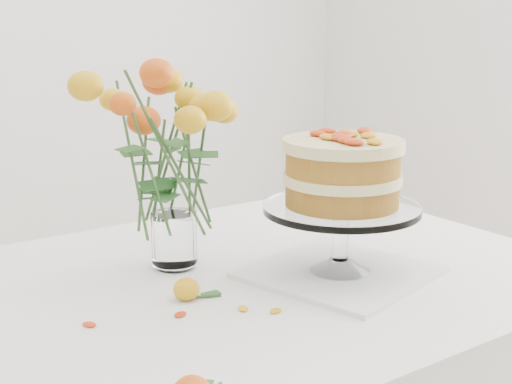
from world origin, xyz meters
TOP-DOWN VIEW (x-y plane):
  - table at (0.00, 0.00)m, footprint 1.43×0.93m
  - napkin at (0.23, -0.11)m, footprint 0.38×0.38m
  - cake_stand at (0.23, -0.11)m, footprint 0.30×0.30m
  - rose_vase at (-0.01, 0.12)m, footprint 0.38×0.38m
  - loose_rose_near at (-0.08, -0.04)m, footprint 0.08×0.05m
  - stray_petal_a at (-0.12, -0.10)m, footprint 0.03×0.02m
  - stray_petal_b at (-0.02, -0.14)m, footprint 0.03×0.02m
  - stray_petal_c at (0.02, -0.18)m, footprint 0.03×0.02m
  - stray_petal_d at (-0.26, -0.05)m, footprint 0.03×0.02m

SIDE VIEW (x-z plane):
  - table at x=0.00m, z-range 0.30..1.05m
  - stray_petal_a at x=-0.12m, z-range 0.76..0.76m
  - stray_petal_b at x=-0.02m, z-range 0.76..0.76m
  - stray_petal_c at x=0.02m, z-range 0.76..0.76m
  - stray_petal_d at x=-0.26m, z-range 0.76..0.76m
  - napkin at x=0.23m, z-range 0.76..0.77m
  - loose_rose_near at x=-0.08m, z-range 0.76..0.80m
  - cake_stand at x=0.23m, z-range 0.81..1.08m
  - rose_vase at x=-0.01m, z-range 0.80..1.25m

